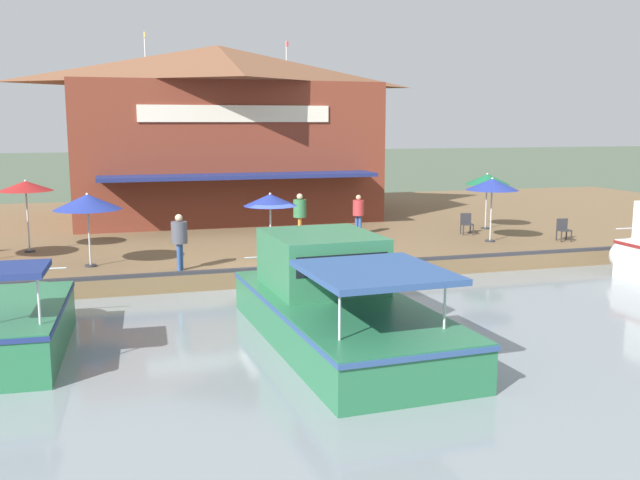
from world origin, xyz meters
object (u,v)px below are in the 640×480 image
at_px(patio_umbrella_mid_patio_left, 492,185).
at_px(motorboat_outer_channel, 26,321).
at_px(patio_umbrella_far_corner, 270,200).
at_px(cafe_chair_beside_entrance, 563,229).
at_px(patio_umbrella_mid_patio_right, 487,179).
at_px(person_mid_patio, 358,210).
at_px(patio_umbrella_by_entrance, 26,186).
at_px(person_near_entrance, 179,235).
at_px(waterfront_restaurant, 219,130).
at_px(patio_umbrella_back_row, 87,202).
at_px(tree_downstream_bank, 235,123).
at_px(person_at_quay_edge, 300,210).
at_px(motorboat_fourth_along, 327,299).
at_px(cafe_chair_back_row_seat, 467,223).

xyz_separation_m(patio_umbrella_mid_patio_left, motorboat_outer_channel, (7.19, -15.78, -2.10)).
xyz_separation_m(patio_umbrella_far_corner, cafe_chair_beside_entrance, (-0.62, 11.64, -1.52)).
distance_m(patio_umbrella_mid_patio_right, patio_umbrella_far_corner, 11.19).
xyz_separation_m(patio_umbrella_mid_patio_left, person_mid_patio, (-3.05, -4.26, -1.18)).
bearing_deg(patio_umbrella_by_entrance, patio_umbrella_far_corner, 63.57).
height_order(cafe_chair_beside_entrance, person_near_entrance, person_near_entrance).
distance_m(waterfront_restaurant, patio_umbrella_back_row, 13.31).
relative_size(cafe_chair_beside_entrance, person_mid_patio, 0.52).
distance_m(patio_umbrella_far_corner, tree_downstream_bank, 14.83).
bearing_deg(person_mid_patio, person_at_quay_edge, -80.36).
distance_m(motorboat_fourth_along, tree_downstream_bank, 21.73).
xyz_separation_m(cafe_chair_beside_entrance, tree_downstream_bank, (-13.94, -10.23, 3.98)).
bearing_deg(motorboat_fourth_along, person_at_quay_edge, 168.67).
relative_size(patio_umbrella_far_corner, cafe_chair_back_row_seat, 2.63).
relative_size(patio_umbrella_far_corner, tree_downstream_bank, 0.35).
height_order(motorboat_fourth_along, tree_downstream_bank, tree_downstream_bank).
height_order(patio_umbrella_back_row, motorboat_fourth_along, patio_umbrella_back_row).
relative_size(patio_umbrella_far_corner, cafe_chair_beside_entrance, 2.63).
bearing_deg(cafe_chair_back_row_seat, cafe_chair_beside_entrance, 47.81).
bearing_deg(waterfront_restaurant, cafe_chair_beside_entrance, 44.32).
relative_size(waterfront_restaurant, patio_umbrella_back_row, 6.08).
bearing_deg(waterfront_restaurant, motorboat_outer_channel, -21.45).
bearing_deg(person_mid_patio, person_near_entrance, -56.19).
height_order(patio_umbrella_far_corner, cafe_chair_back_row_seat, patio_umbrella_far_corner).
relative_size(patio_umbrella_back_row, person_mid_patio, 1.44).
relative_size(waterfront_restaurant, motorboat_outer_channel, 2.50).
xyz_separation_m(patio_umbrella_by_entrance, patio_umbrella_mid_patio_left, (2.65, 16.66, -0.13)).
distance_m(patio_umbrella_by_entrance, patio_umbrella_far_corner, 8.73).
bearing_deg(cafe_chair_back_row_seat, patio_umbrella_back_row, -79.93).
distance_m(patio_umbrella_far_corner, person_mid_patio, 6.35).
relative_size(patio_umbrella_mid_patio_left, tree_downstream_bank, 0.39).
relative_size(patio_umbrella_back_row, tree_downstream_bank, 0.37).
bearing_deg(motorboat_fourth_along, motorboat_outer_channel, -96.31).
xyz_separation_m(patio_umbrella_mid_patio_right, patio_umbrella_by_entrance, (0.38, -18.16, 0.19)).
distance_m(cafe_chair_beside_entrance, person_mid_patio, 7.97).
height_order(person_at_quay_edge, motorboat_fourth_along, motorboat_fourth_along).
distance_m(patio_umbrella_mid_patio_right, motorboat_outer_channel, 20.18).
xyz_separation_m(patio_umbrella_by_entrance, tree_downstream_bank, (-10.68, 9.22, 2.14)).
relative_size(patio_umbrella_mid_patio_left, motorboat_fourth_along, 0.26).
height_order(patio_umbrella_far_corner, person_at_quay_edge, patio_umbrella_far_corner).
height_order(patio_umbrella_mid_patio_left, cafe_chair_back_row_seat, patio_umbrella_mid_patio_left).
bearing_deg(motorboat_fourth_along, patio_umbrella_mid_patio_left, 131.62).
relative_size(patio_umbrella_back_row, cafe_chair_beside_entrance, 2.75).
bearing_deg(cafe_chair_back_row_seat, motorboat_fourth_along, -42.23).
xyz_separation_m(patio_umbrella_mid_patio_left, cafe_chair_back_row_seat, (-1.91, 0.01, -1.71)).
height_order(patio_umbrella_by_entrance, person_mid_patio, patio_umbrella_by_entrance).
xyz_separation_m(motorboat_outer_channel, tree_downstream_bank, (-20.51, 8.35, 4.37)).
distance_m(patio_umbrella_by_entrance, cafe_chair_beside_entrance, 19.81).
bearing_deg(patio_umbrella_mid_patio_right, patio_umbrella_by_entrance, -88.81).
bearing_deg(patio_umbrella_mid_patio_right, person_at_quay_edge, -87.18).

